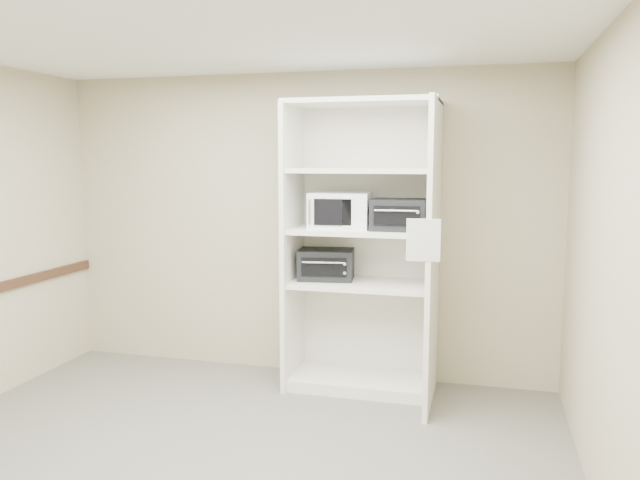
% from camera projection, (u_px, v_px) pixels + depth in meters
% --- Properties ---
extents(floor, '(4.50, 4.00, 0.01)m').
position_uv_depth(floor, '(210.00, 474.00, 3.87)').
color(floor, '#5F5D52').
rests_on(floor, ground).
extents(ceiling, '(4.50, 4.00, 0.01)m').
position_uv_depth(ceiling, '(199.00, 24.00, 3.52)').
color(ceiling, white).
extents(wall_back, '(4.50, 0.02, 2.70)m').
position_uv_depth(wall_back, '(301.00, 225.00, 5.62)').
color(wall_back, '#B9AC8B').
rests_on(wall_back, ground).
extents(wall_right, '(0.02, 4.00, 2.70)m').
position_uv_depth(wall_right, '(616.00, 278.00, 3.13)').
color(wall_right, '#B9AC8B').
rests_on(wall_right, ground).
extents(shelving_unit, '(1.24, 0.92, 2.42)m').
position_uv_depth(shelving_unit, '(367.00, 257.00, 5.19)').
color(shelving_unit, white).
rests_on(shelving_unit, floor).
extents(microwave, '(0.51, 0.40, 0.30)m').
position_uv_depth(microwave, '(340.00, 210.00, 5.20)').
color(microwave, white).
rests_on(microwave, shelving_unit).
extents(toaster_oven_upper, '(0.44, 0.33, 0.25)m').
position_uv_depth(toaster_oven_upper, '(399.00, 215.00, 5.04)').
color(toaster_oven_upper, black).
rests_on(toaster_oven_upper, shelving_unit).
extents(toaster_oven_lower, '(0.50, 0.41, 0.26)m').
position_uv_depth(toaster_oven_lower, '(326.00, 264.00, 5.34)').
color(toaster_oven_lower, black).
rests_on(toaster_oven_lower, shelving_unit).
extents(paper_sign, '(0.24, 0.02, 0.30)m').
position_uv_depth(paper_sign, '(423.00, 240.00, 4.42)').
color(paper_sign, white).
rests_on(paper_sign, shelving_unit).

